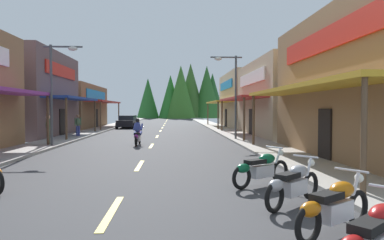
{
  "coord_description": "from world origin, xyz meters",
  "views": [
    {
      "loc": [
        1.26,
        0.69,
        2.08
      ],
      "look_at": [
        3.02,
        33.79,
        1.04
      ],
      "focal_mm": 32.4,
      "sensor_mm": 36.0,
      "label": 1
    }
  ],
  "objects_px": {
    "streetlamp_right": "(231,85)",
    "parked_car_curbside": "(128,122)",
    "streetlamp_left": "(57,80)",
    "motorcycle_parked_right_0": "(376,237)",
    "pedestrian_by_shop": "(78,124)",
    "pedestrian_waiting": "(48,128)",
    "motorcycle_parked_right_2": "(293,183)",
    "rider_cruising_lead": "(138,134)",
    "motorcycle_parked_right_3": "(261,168)",
    "motorcycle_parked_right_1": "(334,206)"
  },
  "relations": [
    {
      "from": "streetlamp_left",
      "to": "streetlamp_right",
      "type": "height_order",
      "value": "streetlamp_right"
    },
    {
      "from": "streetlamp_left",
      "to": "streetlamp_right",
      "type": "distance_m",
      "value": 10.71
    },
    {
      "from": "streetlamp_left",
      "to": "parked_car_curbside",
      "type": "xyz_separation_m",
      "value": [
        1.26,
        19.38,
        -3.0
      ]
    },
    {
      "from": "streetlamp_right",
      "to": "motorcycle_parked_right_3",
      "type": "bearing_deg",
      "value": -96.01
    },
    {
      "from": "streetlamp_left",
      "to": "motorcycle_parked_right_2",
      "type": "distance_m",
      "value": 15.22
    },
    {
      "from": "streetlamp_left",
      "to": "rider_cruising_lead",
      "type": "bearing_deg",
      "value": 11.16
    },
    {
      "from": "parked_car_curbside",
      "to": "streetlamp_right",
      "type": "bearing_deg",
      "value": -147.51
    },
    {
      "from": "streetlamp_right",
      "to": "motorcycle_parked_right_0",
      "type": "distance_m",
      "value": 18.98
    },
    {
      "from": "streetlamp_right",
      "to": "motorcycle_parked_right_2",
      "type": "xyz_separation_m",
      "value": [
        -1.23,
        -15.55,
        -3.22
      ]
    },
    {
      "from": "motorcycle_parked_right_0",
      "to": "motorcycle_parked_right_2",
      "type": "relative_size",
      "value": 1.04
    },
    {
      "from": "streetlamp_right",
      "to": "motorcycle_parked_right_1",
      "type": "relative_size",
      "value": 3.08
    },
    {
      "from": "pedestrian_by_shop",
      "to": "motorcycle_parked_right_3",
      "type": "bearing_deg",
      "value": -22.85
    },
    {
      "from": "pedestrian_waiting",
      "to": "parked_car_curbside",
      "type": "bearing_deg",
      "value": 51.03
    },
    {
      "from": "pedestrian_by_shop",
      "to": "parked_car_curbside",
      "type": "relative_size",
      "value": 0.39
    },
    {
      "from": "motorcycle_parked_right_0",
      "to": "rider_cruising_lead",
      "type": "distance_m",
      "value": 16.55
    },
    {
      "from": "motorcycle_parked_right_0",
      "to": "streetlamp_left",
      "type": "bearing_deg",
      "value": 81.99
    },
    {
      "from": "rider_cruising_lead",
      "to": "motorcycle_parked_right_3",
      "type": "bearing_deg",
      "value": -156.11
    },
    {
      "from": "motorcycle_parked_right_1",
      "to": "rider_cruising_lead",
      "type": "xyz_separation_m",
      "value": [
        -4.71,
        14.51,
        0.17
      ]
    },
    {
      "from": "streetlamp_right",
      "to": "motorcycle_parked_right_0",
      "type": "xyz_separation_m",
      "value": [
        -1.27,
        -18.67,
        -3.22
      ]
    },
    {
      "from": "motorcycle_parked_right_1",
      "to": "parked_car_curbside",
      "type": "distance_m",
      "value": 33.94
    },
    {
      "from": "pedestrian_waiting",
      "to": "rider_cruising_lead",
      "type": "bearing_deg",
      "value": -31.62
    },
    {
      "from": "motorcycle_parked_right_3",
      "to": "pedestrian_by_shop",
      "type": "bearing_deg",
      "value": 86.53
    },
    {
      "from": "streetlamp_right",
      "to": "motorcycle_parked_right_2",
      "type": "distance_m",
      "value": 15.93
    },
    {
      "from": "motorcycle_parked_right_2",
      "to": "rider_cruising_lead",
      "type": "relative_size",
      "value": 0.78
    },
    {
      "from": "motorcycle_parked_right_2",
      "to": "rider_cruising_lead",
      "type": "xyz_separation_m",
      "value": [
        -4.63,
        12.79,
        0.17
      ]
    },
    {
      "from": "rider_cruising_lead",
      "to": "pedestrian_waiting",
      "type": "xyz_separation_m",
      "value": [
        -5.02,
        -0.09,
        0.37
      ]
    },
    {
      "from": "motorcycle_parked_right_0",
      "to": "rider_cruising_lead",
      "type": "xyz_separation_m",
      "value": [
        -4.58,
        15.9,
        0.17
      ]
    },
    {
      "from": "streetlamp_right",
      "to": "parked_car_curbside",
      "type": "xyz_separation_m",
      "value": [
        -8.83,
        15.78,
        -3.02
      ]
    },
    {
      "from": "motorcycle_parked_right_3",
      "to": "pedestrian_waiting",
      "type": "relative_size",
      "value": 1.05
    },
    {
      "from": "streetlamp_left",
      "to": "rider_cruising_lead",
      "type": "xyz_separation_m",
      "value": [
        4.23,
        0.84,
        -3.03
      ]
    },
    {
      "from": "motorcycle_parked_right_3",
      "to": "pedestrian_waiting",
      "type": "distance_m",
      "value": 14.32
    },
    {
      "from": "rider_cruising_lead",
      "to": "pedestrian_by_shop",
      "type": "distance_m",
      "value": 7.61
    },
    {
      "from": "motorcycle_parked_right_2",
      "to": "pedestrian_by_shop",
      "type": "relative_size",
      "value": 0.99
    },
    {
      "from": "pedestrian_waiting",
      "to": "parked_car_curbside",
      "type": "relative_size",
      "value": 0.4
    },
    {
      "from": "streetlamp_right",
      "to": "rider_cruising_lead",
      "type": "height_order",
      "value": "streetlamp_right"
    },
    {
      "from": "motorcycle_parked_right_2",
      "to": "rider_cruising_lead",
      "type": "bearing_deg",
      "value": 68.76
    },
    {
      "from": "pedestrian_waiting",
      "to": "streetlamp_left",
      "type": "bearing_deg",
      "value": -75.96
    },
    {
      "from": "streetlamp_left",
      "to": "motorcycle_parked_right_1",
      "type": "relative_size",
      "value": 3.06
    },
    {
      "from": "rider_cruising_lead",
      "to": "parked_car_curbside",
      "type": "height_order",
      "value": "rider_cruising_lead"
    },
    {
      "from": "streetlamp_right",
      "to": "parked_car_curbside",
      "type": "relative_size",
      "value": 1.28
    },
    {
      "from": "motorcycle_parked_right_2",
      "to": "pedestrian_waiting",
      "type": "bearing_deg",
      "value": 86.11
    },
    {
      "from": "rider_cruising_lead",
      "to": "pedestrian_by_shop",
      "type": "xyz_separation_m",
      "value": [
        -4.96,
        5.77,
        0.33
      ]
    },
    {
      "from": "motorcycle_parked_right_0",
      "to": "motorcycle_parked_right_1",
      "type": "xyz_separation_m",
      "value": [
        0.13,
        1.39,
        0.0
      ]
    },
    {
      "from": "streetlamp_left",
      "to": "motorcycle_parked_right_1",
      "type": "bearing_deg",
      "value": -56.82
    },
    {
      "from": "streetlamp_right",
      "to": "motorcycle_parked_right_2",
      "type": "relative_size",
      "value": 3.34
    },
    {
      "from": "streetlamp_right",
      "to": "rider_cruising_lead",
      "type": "relative_size",
      "value": 2.62
    },
    {
      "from": "streetlamp_left",
      "to": "streetlamp_right",
      "type": "xyz_separation_m",
      "value": [
        10.09,
        3.6,
        0.02
      ]
    },
    {
      "from": "rider_cruising_lead",
      "to": "streetlamp_left",
      "type": "bearing_deg",
      "value": 102.83
    },
    {
      "from": "pedestrian_by_shop",
      "to": "pedestrian_waiting",
      "type": "xyz_separation_m",
      "value": [
        -0.06,
        -5.86,
        0.04
      ]
    },
    {
      "from": "pedestrian_by_shop",
      "to": "parked_car_curbside",
      "type": "distance_m",
      "value": 12.94
    }
  ]
}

